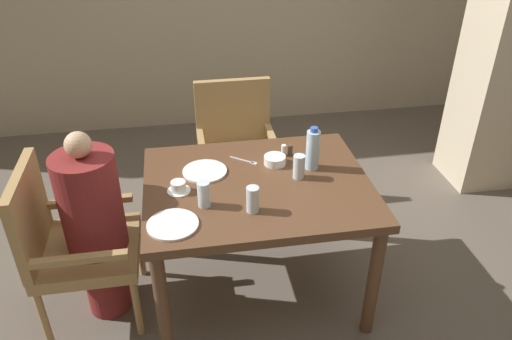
{
  "coord_description": "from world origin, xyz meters",
  "views": [
    {
      "loc": [
        -0.38,
        -2.21,
        2.22
      ],
      "look_at": [
        0.0,
        0.05,
        0.82
      ],
      "focal_mm": 35.0,
      "sensor_mm": 36.0,
      "label": 1
    }
  ],
  "objects_px": {
    "chair_far_side": "(236,145)",
    "glass_tall_near": "(253,199)",
    "glass_tall_mid": "(299,167)",
    "bowl_small": "(275,160)",
    "chair_left_side": "(69,240)",
    "glass_tall_far": "(204,194)",
    "plate_main_left": "(205,171)",
    "plate_main_right": "(173,225)",
    "water_bottle": "(313,150)",
    "teacup_with_saucer": "(179,187)",
    "diner_in_left_chair": "(95,226)"
  },
  "relations": [
    {
      "from": "teacup_with_saucer",
      "to": "glass_tall_near",
      "type": "xyz_separation_m",
      "value": [
        0.35,
        -0.23,
        0.04
      ]
    },
    {
      "from": "chair_left_side",
      "to": "diner_in_left_chair",
      "type": "relative_size",
      "value": 0.83
    },
    {
      "from": "chair_left_side",
      "to": "water_bottle",
      "type": "distance_m",
      "value": 1.4
    },
    {
      "from": "plate_main_right",
      "to": "glass_tall_far",
      "type": "xyz_separation_m",
      "value": [
        0.16,
        0.14,
        0.06
      ]
    },
    {
      "from": "teacup_with_saucer",
      "to": "glass_tall_near",
      "type": "relative_size",
      "value": 0.89
    },
    {
      "from": "teacup_with_saucer",
      "to": "bowl_small",
      "type": "xyz_separation_m",
      "value": [
        0.55,
        0.19,
        -0.0
      ]
    },
    {
      "from": "chair_left_side",
      "to": "glass_tall_near",
      "type": "distance_m",
      "value": 1.04
    },
    {
      "from": "diner_in_left_chair",
      "to": "bowl_small",
      "type": "distance_m",
      "value": 1.04
    },
    {
      "from": "plate_main_left",
      "to": "chair_left_side",
      "type": "bearing_deg",
      "value": -168.5
    },
    {
      "from": "bowl_small",
      "to": "plate_main_left",
      "type": "bearing_deg",
      "value": -176.49
    },
    {
      "from": "glass_tall_mid",
      "to": "bowl_small",
      "type": "bearing_deg",
      "value": 121.18
    },
    {
      "from": "glass_tall_near",
      "to": "glass_tall_far",
      "type": "bearing_deg",
      "value": 159.95
    },
    {
      "from": "chair_far_side",
      "to": "glass_tall_near",
      "type": "distance_m",
      "value": 1.19
    },
    {
      "from": "diner_in_left_chair",
      "to": "glass_tall_far",
      "type": "relative_size",
      "value": 8.38
    },
    {
      "from": "plate_main_left",
      "to": "bowl_small",
      "type": "distance_m",
      "value": 0.4
    },
    {
      "from": "chair_far_side",
      "to": "bowl_small",
      "type": "xyz_separation_m",
      "value": [
        0.13,
        -0.72,
        0.28
      ]
    },
    {
      "from": "glass_tall_near",
      "to": "glass_tall_far",
      "type": "distance_m",
      "value": 0.25
    },
    {
      "from": "diner_in_left_chair",
      "to": "chair_far_side",
      "type": "xyz_separation_m",
      "value": [
        0.88,
        0.9,
        -0.07
      ]
    },
    {
      "from": "plate_main_right",
      "to": "chair_left_side",
      "type": "bearing_deg",
      "value": 151.8
    },
    {
      "from": "glass_tall_mid",
      "to": "glass_tall_far",
      "type": "bearing_deg",
      "value": -161.23
    },
    {
      "from": "water_bottle",
      "to": "glass_tall_far",
      "type": "xyz_separation_m",
      "value": [
        -0.62,
        -0.26,
        -0.05
      ]
    },
    {
      "from": "water_bottle",
      "to": "glass_tall_near",
      "type": "relative_size",
      "value": 1.86
    },
    {
      "from": "chair_left_side",
      "to": "water_bottle",
      "type": "xyz_separation_m",
      "value": [
        1.35,
        0.1,
        0.37
      ]
    },
    {
      "from": "diner_in_left_chair",
      "to": "water_bottle",
      "type": "height_order",
      "value": "diner_in_left_chair"
    },
    {
      "from": "plate_main_left",
      "to": "bowl_small",
      "type": "bearing_deg",
      "value": 3.51
    },
    {
      "from": "chair_left_side",
      "to": "plate_main_right",
      "type": "xyz_separation_m",
      "value": [
        0.56,
        -0.3,
        0.26
      ]
    },
    {
      "from": "diner_in_left_chair",
      "to": "bowl_small",
      "type": "relative_size",
      "value": 9.2
    },
    {
      "from": "glass_tall_far",
      "to": "diner_in_left_chair",
      "type": "bearing_deg",
      "value": 164.11
    },
    {
      "from": "plate_main_right",
      "to": "glass_tall_far",
      "type": "height_order",
      "value": "glass_tall_far"
    },
    {
      "from": "water_bottle",
      "to": "glass_tall_mid",
      "type": "height_order",
      "value": "water_bottle"
    },
    {
      "from": "plate_main_right",
      "to": "water_bottle",
      "type": "bearing_deg",
      "value": 27.13
    },
    {
      "from": "glass_tall_near",
      "to": "glass_tall_mid",
      "type": "height_order",
      "value": "same"
    },
    {
      "from": "teacup_with_saucer",
      "to": "water_bottle",
      "type": "xyz_separation_m",
      "value": [
        0.75,
        0.12,
        0.09
      ]
    },
    {
      "from": "plate_main_left",
      "to": "glass_tall_mid",
      "type": "relative_size",
      "value": 1.81
    },
    {
      "from": "teacup_with_saucer",
      "to": "chair_left_side",
      "type": "bearing_deg",
      "value": 178.41
    },
    {
      "from": "plate_main_right",
      "to": "teacup_with_saucer",
      "type": "height_order",
      "value": "teacup_with_saucer"
    },
    {
      "from": "chair_left_side",
      "to": "glass_tall_mid",
      "type": "distance_m",
      "value": 1.29
    },
    {
      "from": "chair_left_side",
      "to": "glass_tall_far",
      "type": "distance_m",
      "value": 0.81
    },
    {
      "from": "teacup_with_saucer",
      "to": "glass_tall_far",
      "type": "relative_size",
      "value": 0.89
    },
    {
      "from": "plate_main_right",
      "to": "bowl_small",
      "type": "height_order",
      "value": "bowl_small"
    },
    {
      "from": "diner_in_left_chair",
      "to": "glass_tall_near",
      "type": "xyz_separation_m",
      "value": [
        0.81,
        -0.25,
        0.25
      ]
    },
    {
      "from": "chair_far_side",
      "to": "glass_tall_far",
      "type": "height_order",
      "value": "chair_far_side"
    },
    {
      "from": "chair_far_side",
      "to": "water_bottle",
      "type": "distance_m",
      "value": 0.94
    },
    {
      "from": "chair_far_side",
      "to": "water_bottle",
      "type": "bearing_deg",
      "value": -67.81
    },
    {
      "from": "bowl_small",
      "to": "water_bottle",
      "type": "bearing_deg",
      "value": -21.65
    },
    {
      "from": "chair_far_side",
      "to": "diner_in_left_chair",
      "type": "bearing_deg",
      "value": -134.21
    },
    {
      "from": "diner_in_left_chair",
      "to": "water_bottle",
      "type": "xyz_separation_m",
      "value": [
        1.2,
        0.1,
        0.3
      ]
    },
    {
      "from": "plate_main_right",
      "to": "glass_tall_near",
      "type": "bearing_deg",
      "value": 7.77
    },
    {
      "from": "glass_tall_near",
      "to": "water_bottle",
      "type": "bearing_deg",
      "value": 41.6
    },
    {
      "from": "teacup_with_saucer",
      "to": "plate_main_left",
      "type": "bearing_deg",
      "value": 48.74
    }
  ]
}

